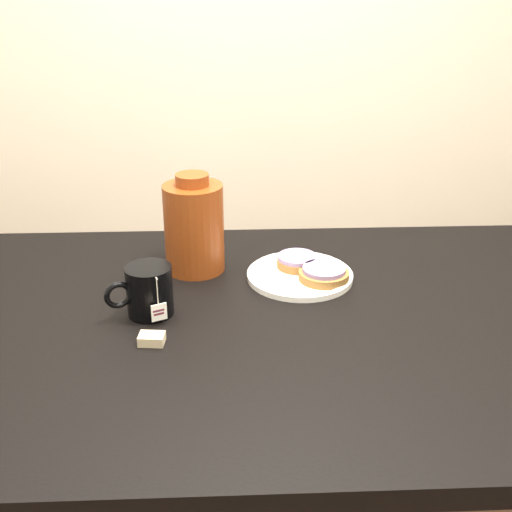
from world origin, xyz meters
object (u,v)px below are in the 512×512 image
object	(u,v)px
bagel_package	(194,226)
bagel_front	(324,274)
mug	(148,291)
plate	(300,275)
table	(280,354)
bagel_back	(297,261)
teabag_pouch	(152,339)

from	to	relation	value
bagel_package	bagel_front	bearing A→B (deg)	-18.25
mug	bagel_package	world-z (taller)	bagel_package
plate	bagel_package	size ratio (longest dim) A/B	1.04
table	bagel_package	xyz separation A→B (m)	(-0.17, 0.22, 0.18)
table	bagel_back	bearing A→B (deg)	75.67
plate	bagel_back	xyz separation A→B (m)	(-0.00, 0.03, 0.02)
bagel_back	bagel_front	world-z (taller)	same
table	plate	xyz separation A→B (m)	(0.05, 0.17, 0.09)
bagel_back	mug	world-z (taller)	mug
table	teabag_pouch	size ratio (longest dim) A/B	31.11
table	mug	size ratio (longest dim) A/B	9.98
table	plate	distance (m)	0.20
plate	bagel_front	world-z (taller)	bagel_front
table	bagel_front	size ratio (longest dim) A/B	9.73
plate	bagel_front	distance (m)	0.06
table	teabag_pouch	world-z (taller)	teabag_pouch
table	bagel_front	world-z (taller)	bagel_front
bagel_front	mug	bearing A→B (deg)	-162.65
table	bagel_back	world-z (taller)	bagel_back
bagel_front	teabag_pouch	xyz separation A→B (m)	(-0.34, -0.22, -0.02)
teabag_pouch	bagel_package	size ratio (longest dim) A/B	0.21
plate	bagel_back	world-z (taller)	bagel_back
plate	teabag_pouch	distance (m)	0.38
bagel_back	bagel_package	xyz separation A→B (m)	(-0.22, 0.03, 0.07)
table	plate	size ratio (longest dim) A/B	6.19
table	teabag_pouch	bearing A→B (deg)	-160.44
bagel_back	bagel_package	bearing A→B (deg)	173.20
table	bagel_package	size ratio (longest dim) A/B	6.45
plate	bagel_package	bearing A→B (deg)	165.65
teabag_pouch	bagel_back	bearing A→B (deg)	44.39
plate	bagel_package	world-z (taller)	bagel_package
plate	teabag_pouch	xyz separation A→B (m)	(-0.29, -0.25, 0.00)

